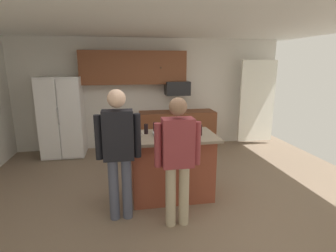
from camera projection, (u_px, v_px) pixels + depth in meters
floor at (172, 198)px, 4.08m from camera, size 7.04×7.04×0.00m
ceiling at (173, 18)px, 3.48m from camera, size 7.04×7.04×0.00m
back_wall at (151, 94)px, 6.46m from camera, size 6.40×0.10×2.60m
french_door_window_panel at (257, 101)px, 6.56m from camera, size 0.90×0.06×2.00m
cabinet_run_upper at (134, 68)px, 6.06m from camera, size 2.40×0.38×0.75m
cabinet_run_lower at (177, 130)px, 6.45m from camera, size 1.80×0.63×0.90m
refrigerator at (62, 117)px, 5.82m from camera, size 0.89×0.76×1.75m
microwave_over_range at (177, 88)px, 6.24m from camera, size 0.56×0.40×0.32m
kitchen_island at (171, 166)px, 4.06m from camera, size 1.33×0.83×0.98m
person_guest_right at (178, 155)px, 3.22m from camera, size 0.57×0.22×1.64m
person_host_foreground at (119, 147)px, 3.34m from camera, size 0.57×0.23×1.72m
glass_pilsner at (146, 129)px, 4.01m from camera, size 0.06×0.06×0.15m
glass_dark_ale at (155, 128)px, 4.07m from camera, size 0.07×0.07×0.16m
mug_blue_stoneware at (138, 134)px, 3.82m from camera, size 0.13×0.09×0.10m
glass_stout_tall at (199, 127)px, 4.22m from camera, size 0.06×0.06×0.12m
tumbler_amber at (137, 130)px, 4.03m from camera, size 0.07×0.07×0.13m
mug_ceramic_white at (192, 128)px, 4.18m from camera, size 0.12×0.08×0.10m
glass_short_whisky at (200, 130)px, 3.92m from camera, size 0.07×0.07×0.16m
serving_tray at (169, 135)px, 3.90m from camera, size 0.44×0.30×0.04m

